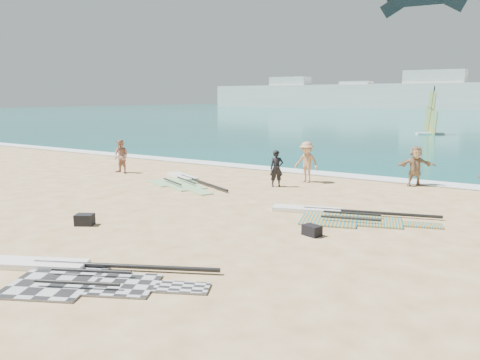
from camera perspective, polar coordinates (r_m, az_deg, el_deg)
The scene contains 13 objects.
ground at distance 12.51m, azimuth -10.43°, elevation -7.18°, with size 300.00×300.00×0.00m, color #E5C186.
surf_line at distance 22.86m, azimuth 10.88°, elevation 0.63°, with size 300.00×1.20×0.04m, color white.
far_town at distance 160.53m, azimuth 24.02°, elevation 9.48°, with size 160.00×8.00×12.00m.
rig_grey at distance 10.50m, azimuth -19.68°, elevation -10.72°, with size 5.12×3.32×0.20m.
rig_green at distance 20.63m, azimuth -6.92°, elevation -0.13°, with size 4.86×3.52×0.20m.
rig_orange at distance 14.90m, azimuth 11.80°, elevation -4.22°, with size 5.31×2.86×0.20m.
gear_bag_near at distance 14.35m, azimuth -18.41°, elevation -4.61°, with size 0.51×0.37×0.33m, color black.
gear_bag_far at distance 12.78m, azimuth 8.76°, elevation -6.09°, with size 0.48×0.33×0.29m, color black.
person_wetsuit at distance 19.40m, azimuth 4.48°, elevation 1.41°, with size 0.56×0.37×1.53m, color black.
beachgoer_left at distance 23.61m, azimuth -14.30°, elevation 2.80°, with size 0.80×0.62×1.64m, color tan.
beachgoer_mid at distance 20.55m, azimuth 8.11°, elevation 2.18°, with size 1.15×0.66×1.78m, color tan.
beachgoer_right at distance 20.84m, azimuth 20.61°, elevation 1.60°, with size 1.56×0.50×1.68m, color #A17C58.
windsurfer_left at distance 50.45m, azimuth 22.23°, elevation 6.69°, with size 2.64×2.77×4.81m.
Camera 1 is at (8.16, -8.74, 3.67)m, focal length 35.00 mm.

